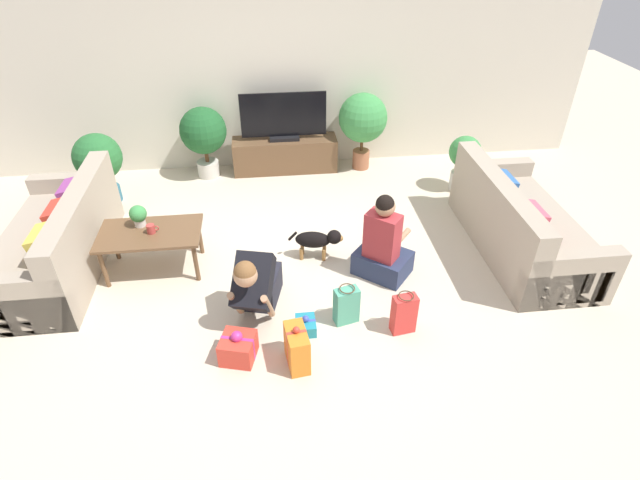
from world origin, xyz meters
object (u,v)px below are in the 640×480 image
at_px(gift_box_c, 306,325).
at_px(tabletop_plant, 138,215).
at_px(person_kneeling, 256,283).
at_px(person_sitting, 383,247).
at_px(tv_console, 285,155).
at_px(sofa_left, 57,243).
at_px(sofa_right, 519,226).
at_px(coffee_table, 150,236).
at_px(gift_box_a, 297,348).
at_px(potted_plant_corner_right, 464,158).
at_px(gift_bag_a, 346,305).
at_px(tv, 284,119).
at_px(potted_plant_back_left, 203,133).
at_px(potted_plant_corner_left, 99,161).
at_px(gift_bag_b, 404,314).
at_px(potted_plant_back_right, 363,120).
at_px(gift_box_b, 238,348).
at_px(dog, 318,240).
at_px(mug, 151,229).

relative_size(gift_box_c, tabletop_plant, 0.98).
relative_size(person_kneeling, person_sitting, 0.87).
distance_m(tv_console, person_sitting, 2.57).
xyz_separation_m(sofa_left, sofa_right, (4.77, -0.22, -0.00)).
xyz_separation_m(coffee_table, gift_box_a, (1.34, -1.43, -0.23)).
bearing_deg(sofa_right, potted_plant_corner_right, 6.07).
relative_size(gift_box_a, gift_bag_a, 1.07).
bearing_deg(potted_plant_corner_right, gift_box_c, -133.68).
height_order(gift_box_c, tabletop_plant, tabletop_plant).
distance_m(tv, potted_plant_back_left, 1.07).
relative_size(potted_plant_corner_left, tabletop_plant, 3.97).
distance_m(person_kneeling, gift_box_a, 0.74).
bearing_deg(person_sitting, sofa_left, 30.91).
bearing_deg(person_sitting, gift_bag_b, 130.60).
height_order(coffee_table, person_sitting, person_sitting).
distance_m(potted_plant_corner_right, gift_box_a, 3.58).
height_order(tv, potted_plant_back_right, tv).
bearing_deg(person_kneeling, sofa_right, 28.46).
relative_size(coffee_table, gift_box_b, 2.97).
height_order(tv, gift_box_a, tv).
distance_m(potted_plant_back_left, dog, 2.44).
distance_m(coffee_table, tv, 2.57).
relative_size(sofa_right, tv, 1.76).
relative_size(person_kneeling, gift_box_a, 1.97).
distance_m(tv_console, tv, 0.51).
height_order(sofa_right, gift_box_a, sofa_right).
height_order(person_sitting, gift_box_c, person_sitting).
height_order(sofa_left, coffee_table, sofa_left).
relative_size(potted_plant_back_right, tabletop_plant, 4.74).
bearing_deg(potted_plant_back_right, tv_console, 177.29).
height_order(potted_plant_corner_right, gift_box_a, potted_plant_corner_right).
height_order(tv_console, gift_bag_a, tv_console).
xyz_separation_m(person_kneeling, gift_box_a, (0.31, -0.65, -0.16)).
bearing_deg(gift_box_b, gift_box_a, -13.83).
xyz_separation_m(potted_plant_back_left, gift_bag_a, (1.42, -3.02, -0.43)).
bearing_deg(mug, sofa_right, -0.83).
relative_size(potted_plant_corner_left, potted_plant_corner_right, 1.21).
bearing_deg(potted_plant_corner_right, coffee_table, -160.87).
height_order(potted_plant_back_left, dog, potted_plant_back_left).
distance_m(tv, gift_box_c, 3.23).
xyz_separation_m(person_kneeling, mug, (-1.00, 0.76, 0.16)).
bearing_deg(gift_box_b, tv, 80.17).
bearing_deg(tv, gift_box_a, -91.80).
relative_size(dog, gift_bag_a, 1.49).
relative_size(gift_box_b, gift_bag_a, 0.87).
bearing_deg(person_kneeling, gift_bag_b, -2.57).
xyz_separation_m(sofa_left, person_kneeling, (1.99, -0.92, 0.05)).
height_order(sofa_right, tv, tv).
relative_size(coffee_table, tabletop_plant, 4.46).
distance_m(gift_bag_a, gift_bag_b, 0.51).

